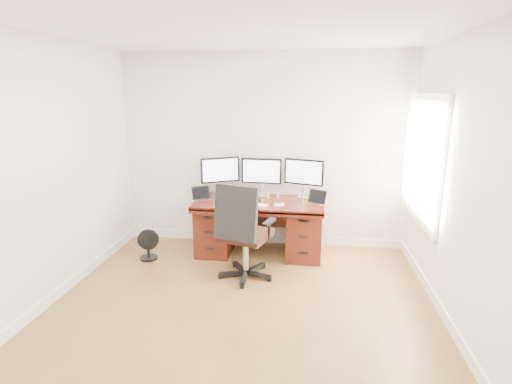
# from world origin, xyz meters

# --- Properties ---
(ground) EXTENTS (4.50, 4.50, 0.00)m
(ground) POSITION_xyz_m (0.00, 0.00, 0.00)
(ground) COLOR brown
(ground) RESTS_ON ground
(back_wall) EXTENTS (4.00, 0.10, 2.70)m
(back_wall) POSITION_xyz_m (0.00, 2.25, 1.35)
(back_wall) COLOR white
(back_wall) RESTS_ON ground
(right_wall) EXTENTS (0.10, 4.50, 2.70)m
(right_wall) POSITION_xyz_m (2.00, 0.11, 1.35)
(right_wall) COLOR white
(right_wall) RESTS_ON ground
(desk) EXTENTS (1.70, 0.80, 0.75)m
(desk) POSITION_xyz_m (0.00, 1.83, 0.40)
(desk) COLOR #46170E
(desk) RESTS_ON ground
(office_chair) EXTENTS (0.78, 0.78, 1.17)m
(office_chair) POSITION_xyz_m (-0.08, 1.04, 0.38)
(office_chair) COLOR black
(office_chair) RESTS_ON ground
(floor_fan) EXTENTS (0.28, 0.24, 0.40)m
(floor_fan) POSITION_xyz_m (-1.43, 1.43, 0.20)
(floor_fan) COLOR black
(floor_fan) RESTS_ON ground
(monitor_left) EXTENTS (0.50, 0.29, 0.53)m
(monitor_left) POSITION_xyz_m (-0.58, 2.07, 1.09)
(monitor_left) COLOR silver
(monitor_left) RESTS_ON desk
(monitor_center) EXTENTS (0.55, 0.15, 0.53)m
(monitor_center) POSITION_xyz_m (-0.00, 2.07, 1.09)
(monitor_center) COLOR silver
(monitor_center) RESTS_ON desk
(monitor_right) EXTENTS (0.53, 0.20, 0.53)m
(monitor_right) POSITION_xyz_m (0.58, 2.07, 1.09)
(monitor_right) COLOR silver
(monitor_right) RESTS_ON desk
(tablet_left) EXTENTS (0.24, 0.17, 0.19)m
(tablet_left) POSITION_xyz_m (-0.78, 1.75, 0.84)
(tablet_left) COLOR silver
(tablet_left) RESTS_ON desk
(tablet_right) EXTENTS (0.24, 0.17, 0.19)m
(tablet_right) POSITION_xyz_m (0.76, 1.75, 0.84)
(tablet_right) COLOR silver
(tablet_right) RESTS_ON desk
(keyboard) EXTENTS (0.32, 0.24, 0.01)m
(keyboard) POSITION_xyz_m (-0.01, 1.60, 0.76)
(keyboard) COLOR silver
(keyboard) RESTS_ON desk
(trackpad) EXTENTS (0.14, 0.14, 0.01)m
(trackpad) POSITION_xyz_m (0.28, 1.64, 0.76)
(trackpad) COLOR silver
(trackpad) RESTS_ON desk
(drawing_tablet) EXTENTS (0.24, 0.18, 0.01)m
(drawing_tablet) POSITION_xyz_m (-0.30, 1.66, 0.76)
(drawing_tablet) COLOR black
(drawing_tablet) RESTS_ON desk
(phone) EXTENTS (0.13, 0.08, 0.01)m
(phone) POSITION_xyz_m (-0.04, 1.83, 0.76)
(phone) COLOR black
(phone) RESTS_ON desk
(figurine_brown) EXTENTS (0.03, 0.03, 0.08)m
(figurine_brown) POSITION_xyz_m (-0.36, 1.95, 0.80)
(figurine_brown) COLOR #935B4E
(figurine_brown) RESTS_ON desk
(figurine_orange) EXTENTS (0.03, 0.03, 0.08)m
(figurine_orange) POSITION_xyz_m (-0.26, 1.95, 0.80)
(figurine_orange) COLOR #FF8644
(figurine_orange) RESTS_ON desk
(figurine_pink) EXTENTS (0.03, 0.03, 0.08)m
(figurine_pink) POSITION_xyz_m (-0.15, 1.95, 0.80)
(figurine_pink) COLOR pink
(figurine_pink) RESTS_ON desk
(figurine_yellow) EXTENTS (0.03, 0.03, 0.08)m
(figurine_yellow) POSITION_xyz_m (0.10, 1.95, 0.80)
(figurine_yellow) COLOR #E3D866
(figurine_yellow) RESTS_ON desk
(figurine_purple) EXTENTS (0.03, 0.03, 0.08)m
(figurine_purple) POSITION_xyz_m (0.24, 1.95, 0.80)
(figurine_purple) COLOR #9F6EE6
(figurine_purple) RESTS_ON desk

